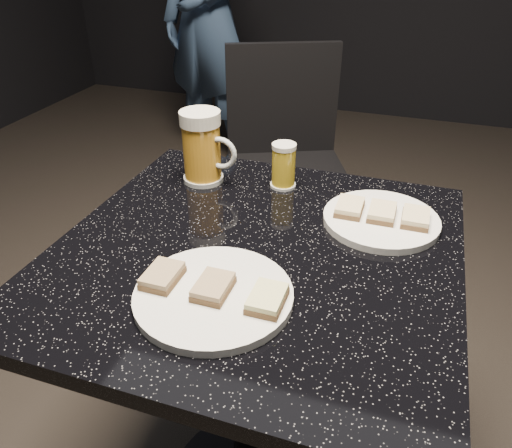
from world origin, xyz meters
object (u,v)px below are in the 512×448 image
(plate_large, at_px, (214,295))
(chair, at_px, (285,156))
(plate_small, at_px, (381,220))
(patron, at_px, (209,19))
(beer_tumbler, at_px, (284,166))
(table, at_px, (256,347))
(beer_mug, at_px, (203,147))

(plate_large, distance_m, chair, 1.15)
(plate_small, bearing_deg, plate_large, -125.00)
(plate_small, distance_m, chair, 0.93)
(plate_large, bearing_deg, patron, 113.40)
(beer_tumbler, height_order, chair, chair)
(table, bearing_deg, beer_mug, 131.90)
(plate_large, bearing_deg, plate_small, 55.00)
(plate_large, xyz_separation_m, beer_tumbler, (-0.00, 0.40, 0.04))
(plate_large, distance_m, patron, 2.16)
(beer_mug, bearing_deg, chair, 90.95)
(plate_small, bearing_deg, beer_mug, 171.47)
(plate_large, height_order, table, plate_large)
(patron, relative_size, beer_tumbler, 16.33)
(patron, xyz_separation_m, chair, (0.67, -0.88, -0.30))
(plate_large, distance_m, table, 0.29)
(table, relative_size, chair, 0.86)
(beer_mug, bearing_deg, plate_small, -8.53)
(patron, xyz_separation_m, beer_mug, (0.68, -1.62, 0.03))
(patron, height_order, chair, patron)
(plate_small, bearing_deg, patron, 122.68)
(plate_large, relative_size, patron, 0.15)
(plate_large, bearing_deg, chair, 99.72)
(plate_large, bearing_deg, table, 83.51)
(plate_small, height_order, chair, chair)
(beer_mug, relative_size, beer_tumbler, 1.61)
(patron, distance_m, chair, 1.15)
(table, bearing_deg, beer_tumbler, 94.87)
(beer_mug, bearing_deg, plate_large, -64.34)
(plate_large, xyz_separation_m, patron, (-0.86, 1.98, 0.04))
(beer_mug, xyz_separation_m, beer_tumbler, (0.17, 0.03, -0.03))
(plate_large, relative_size, plate_small, 1.12)
(patron, relative_size, beer_mug, 10.13)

